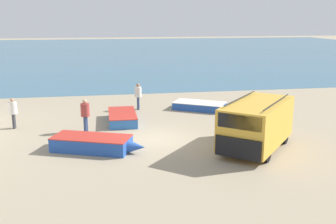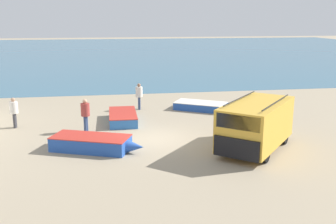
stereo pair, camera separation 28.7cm
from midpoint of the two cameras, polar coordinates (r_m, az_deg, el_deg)
The scene contains 9 objects.
ground_plane at distance 19.79m, azimuth -1.68°, elevation -4.00°, with size 200.00×200.00×0.00m, color gray.
sea_water at distance 71.00m, azimuth -7.22°, elevation 8.73°, with size 120.00×80.00×0.01m, color #33607A.
parked_van at distance 18.52m, azimuth 13.10°, elevation -1.67°, with size 4.70×5.01×2.35m.
fishing_rowboat_0 at distance 23.23m, azimuth -6.24°, elevation -0.68°, with size 1.61×4.08×0.56m.
fishing_rowboat_1 at distance 26.08m, azimuth 5.25°, elevation 0.87°, with size 3.98×3.10×0.50m.
fishing_rowboat_2 at distance 18.44m, azimuth -10.25°, elevation -4.48°, with size 4.40×2.72×0.66m.
fisherman_0 at distance 21.30m, azimuth -11.53°, elevation -0.03°, with size 0.47×0.47×1.78m.
fisherman_1 at distance 23.14m, azimuth -21.13°, elevation 0.29°, with size 0.45×0.45×1.70m.
fisherman_2 at distance 25.99m, azimuth -3.90°, elevation 2.63°, with size 0.46×0.46×1.74m.
Camera 2 is at (-2.27, -18.73, 6.01)m, focal length 42.00 mm.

